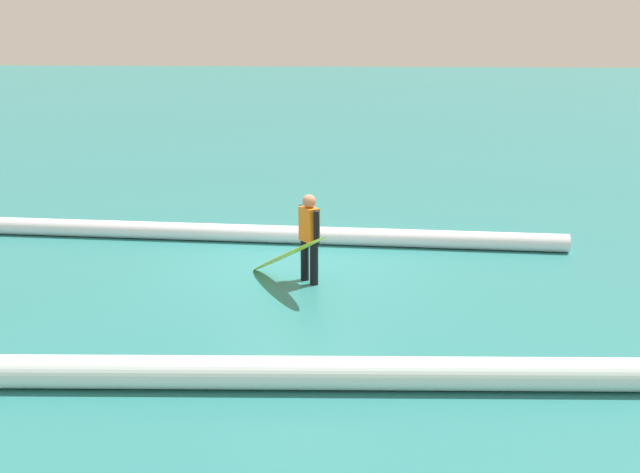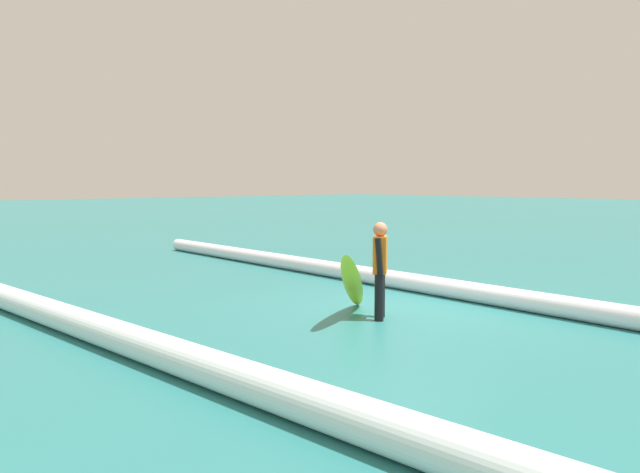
{
  "view_description": "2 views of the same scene",
  "coord_description": "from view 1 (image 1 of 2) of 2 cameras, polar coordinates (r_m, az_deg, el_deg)",
  "views": [
    {
      "loc": [
        -1.41,
        12.27,
        4.03
      ],
      "look_at": [
        -0.63,
        2.29,
        1.21
      ],
      "focal_mm": 41.04,
      "sensor_mm": 36.0,
      "label": 1
    },
    {
      "loc": [
        -6.9,
        7.88,
        2.09
      ],
      "look_at": [
        -0.24,
        1.94,
        1.33
      ],
      "focal_mm": 35.6,
      "sensor_mm": 36.0,
      "label": 2
    }
  ],
  "objects": [
    {
      "name": "ground_plane",
      "position": [
        12.99,
        -1.99,
        -2.35
      ],
      "size": [
        150.28,
        150.28,
        0.0
      ],
      "primitive_type": "plane",
      "color": "#297676"
    },
    {
      "name": "surfer",
      "position": [
        11.95,
        -0.85,
        0.22
      ],
      "size": [
        0.37,
        0.46,
        1.49
      ],
      "rotation": [
        0.0,
        0.0,
        5.38
      ],
      "color": "black",
      "rests_on": "ground_plane"
    },
    {
      "name": "surfboard",
      "position": [
        11.81,
        -2.56,
        -1.42
      ],
      "size": [
        1.61,
        1.82,
        1.13
      ],
      "color": "yellow",
      "rests_on": "ground_plane"
    },
    {
      "name": "wave_crest_foreground",
      "position": [
        14.97,
        -12.08,
        0.45
      ],
      "size": [
        15.77,
        0.93,
        0.35
      ],
      "primitive_type": "cylinder",
      "rotation": [
        0.0,
        1.57,
        -0.04
      ],
      "color": "white",
      "rests_on": "ground_plane"
    },
    {
      "name": "wave_crest_midground",
      "position": [
        9.26,
        -20.68,
        -9.82
      ],
      "size": [
        17.87,
        1.57,
        0.39
      ],
      "primitive_type": "cylinder",
      "rotation": [
        0.0,
        1.57,
        0.07
      ],
      "color": "white",
      "rests_on": "ground_plane"
    }
  ]
}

